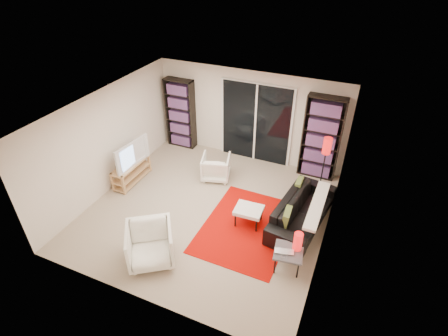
# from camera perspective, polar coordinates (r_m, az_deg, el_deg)

# --- Properties ---
(floor) EXTENTS (5.00, 5.00, 0.00)m
(floor) POSITION_cam_1_polar(r_m,az_deg,el_deg) (7.83, -2.57, -6.82)
(floor) COLOR tan
(floor) RESTS_ON ground
(wall_back) EXTENTS (5.00, 0.02, 2.40)m
(wall_back) POSITION_cam_1_polar(r_m,az_deg,el_deg) (9.12, 4.13, 8.46)
(wall_back) COLOR #F1E3D0
(wall_back) RESTS_ON ground
(wall_front) EXTENTS (5.00, 0.02, 2.40)m
(wall_front) POSITION_cam_1_polar(r_m,az_deg,el_deg) (5.50, -14.56, -12.66)
(wall_front) COLOR #F1E3D0
(wall_front) RESTS_ON ground
(wall_left) EXTENTS (0.02, 5.00, 2.40)m
(wall_left) POSITION_cam_1_polar(r_m,az_deg,el_deg) (8.38, -18.43, 4.27)
(wall_left) COLOR #F1E3D0
(wall_left) RESTS_ON ground
(wall_right) EXTENTS (0.02, 5.00, 2.40)m
(wall_right) POSITION_cam_1_polar(r_m,az_deg,el_deg) (6.58, 17.23, -4.24)
(wall_right) COLOR #F1E3D0
(wall_right) RESTS_ON ground
(ceiling) EXTENTS (5.00, 5.00, 0.02)m
(ceiling) POSITION_cam_1_polar(r_m,az_deg,el_deg) (6.53, -3.11, 9.41)
(ceiling) COLOR white
(ceiling) RESTS_ON wall_back
(sliding_door) EXTENTS (1.92, 0.08, 2.16)m
(sliding_door) POSITION_cam_1_polar(r_m,az_deg,el_deg) (9.10, 5.20, 7.29)
(sliding_door) COLOR white
(sliding_door) RESTS_ON ground
(bookshelf_left) EXTENTS (0.80, 0.30, 1.95)m
(bookshelf_left) POSITION_cam_1_polar(r_m,az_deg,el_deg) (9.84, -7.12, 8.79)
(bookshelf_left) COLOR black
(bookshelf_left) RESTS_ON ground
(bookshelf_right) EXTENTS (0.90, 0.30, 2.10)m
(bookshelf_right) POSITION_cam_1_polar(r_m,az_deg,el_deg) (8.67, 15.60, 4.70)
(bookshelf_right) COLOR black
(bookshelf_right) RESTS_ON ground
(tv_stand) EXTENTS (0.37, 1.15, 0.50)m
(tv_stand) POSITION_cam_1_polar(r_m,az_deg,el_deg) (8.83, -14.83, -0.60)
(tv_stand) COLOR tan
(tv_stand) RESTS_ON floor
(tv) EXTENTS (0.26, 1.08, 0.62)m
(tv) POSITION_cam_1_polar(r_m,az_deg,el_deg) (8.54, -15.24, 2.39)
(tv) COLOR black
(tv) RESTS_ON tv_stand
(rug) EXTENTS (1.75, 2.36, 0.01)m
(rug) POSITION_cam_1_polar(r_m,az_deg,el_deg) (7.42, 3.75, -9.56)
(rug) COLOR #B90902
(rug) RESTS_ON floor
(sofa) EXTENTS (1.10, 2.19, 0.61)m
(sofa) POSITION_cam_1_polar(r_m,az_deg,el_deg) (7.50, 12.70, -6.83)
(sofa) COLOR black
(sofa) RESTS_ON floor
(armchair_back) EXTENTS (0.83, 0.85, 0.62)m
(armchair_back) POSITION_cam_1_polar(r_m,az_deg,el_deg) (8.63, -1.33, 0.18)
(armchair_back) COLOR white
(armchair_back) RESTS_ON floor
(armchair_front) EXTENTS (1.15, 1.15, 0.76)m
(armchair_front) POSITION_cam_1_polar(r_m,az_deg,el_deg) (6.66, -11.95, -12.13)
(armchair_front) COLOR white
(armchair_front) RESTS_ON floor
(ottoman) EXTENTS (0.59, 0.49, 0.40)m
(ottoman) POSITION_cam_1_polar(r_m,az_deg,el_deg) (7.28, 4.06, -6.96)
(ottoman) COLOR white
(ottoman) RESTS_ON floor
(side_table) EXTENTS (0.58, 0.58, 0.40)m
(side_table) POSITION_cam_1_polar(r_m,az_deg,el_deg) (6.52, 10.48, -13.45)
(side_table) COLOR #4C4B50
(side_table) RESTS_ON floor
(laptop) EXTENTS (0.39, 0.30, 0.03)m
(laptop) POSITION_cam_1_polar(r_m,az_deg,el_deg) (6.42, 9.78, -13.62)
(laptop) COLOR silver
(laptop) RESTS_ON side_table
(table_lamp) EXTENTS (0.16, 0.16, 0.36)m
(table_lamp) POSITION_cam_1_polar(r_m,az_deg,el_deg) (6.44, 11.98, -11.63)
(table_lamp) COLOR red
(table_lamp) RESTS_ON side_table
(floor_lamp) EXTENTS (0.21, 0.21, 1.41)m
(floor_lamp) POSITION_cam_1_polar(r_m,az_deg,el_deg) (8.11, 16.34, 2.64)
(floor_lamp) COLOR black
(floor_lamp) RESTS_ON floor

